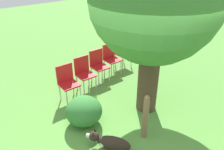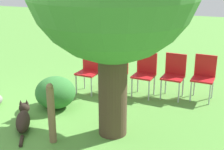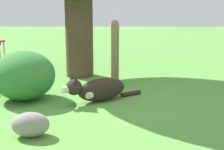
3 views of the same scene
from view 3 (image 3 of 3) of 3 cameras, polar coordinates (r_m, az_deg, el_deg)
name	(u,v)px [view 3 (image 3 of 3)]	position (r m, az deg, el deg)	size (l,w,h in m)	color
ground_plane	(85,91)	(4.45, -5.04, -2.88)	(30.00, 30.00, 0.00)	#56933D
dog	(97,90)	(3.90, -2.75, -2.68)	(0.99, 0.68, 0.39)	#2D231C
fence_post	(115,54)	(4.53, 0.56, 3.90)	(0.12, 0.12, 0.99)	#846647
garden_rock	(31,125)	(2.97, -14.68, -8.76)	(0.35, 0.24, 0.23)	gray
low_shrub	(24,75)	(4.11, -15.80, -0.07)	(0.79, 0.79, 0.63)	#337533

